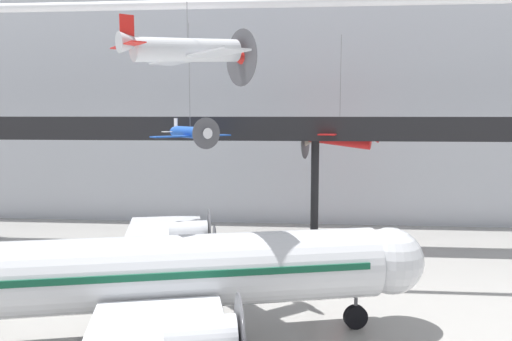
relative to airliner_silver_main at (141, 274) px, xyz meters
name	(u,v)px	position (x,y,z in m)	size (l,w,h in m)	color
hangar_back_wall	(313,112)	(9.29, 30.06, 8.19)	(140.00, 3.00, 23.67)	silver
mezzanine_walkway	(316,137)	(9.29, 19.35, 6.02)	(110.00, 3.20, 11.38)	black
ceiling_truss_beam	(323,2)	(9.29, 10.14, 15.22)	(120.00, 0.60, 0.60)	silver
airliner_silver_main	(141,274)	(0.00, 0.00, 0.00)	(30.11, 34.83, 10.70)	silver
suspended_plane_red_highwing	(339,139)	(11.41, 20.71, 5.82)	(7.00, 8.35, 10.82)	red
suspended_plane_blue_trainer	(190,133)	(-0.55, 14.50, 6.53)	(5.62, 5.52, 9.40)	#1E4CAD
suspended_plane_silver_racer	(187,51)	(1.51, 4.67, 11.53)	(8.03, 8.49, 5.29)	silver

